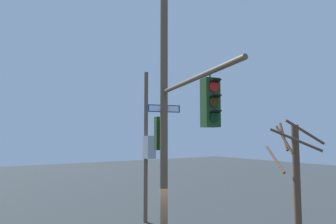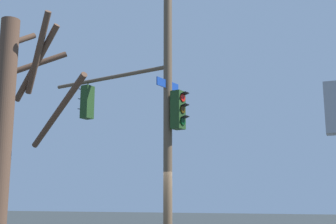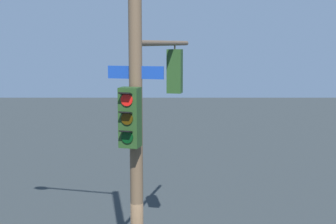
{
  "view_description": "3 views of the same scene",
  "coord_description": "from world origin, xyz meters",
  "views": [
    {
      "loc": [
        5.14,
        8.09,
        4.11
      ],
      "look_at": [
        0.08,
        0.64,
        4.87
      ],
      "focal_mm": 31.84,
      "sensor_mm": 36.0,
      "label": 1
    },
    {
      "loc": [
        -12.02,
        -3.93,
        1.79
      ],
      "look_at": [
        0.12,
        0.15,
        4.27
      ],
      "focal_mm": 47.25,
      "sensor_mm": 36.0,
      "label": 2
    },
    {
      "loc": [
        0.46,
        -8.84,
        5.58
      ],
      "look_at": [
        0.43,
        0.15,
        4.28
      ],
      "focal_mm": 50.83,
      "sensor_mm": 36.0,
      "label": 3
    }
  ],
  "objects": [
    {
      "name": "main_signal_pole_assembly",
      "position": [
        -0.19,
        0.59,
        5.13
      ],
      "size": [
        4.48,
        5.09,
        9.6
      ],
      "rotation": [
        0.0,
        0.0,
        1.32
      ],
      "color": "brown",
      "rests_on": "ground"
    },
    {
      "name": "secondary_pole_assembly",
      "position": [
        -2.28,
        -4.63,
        3.67
      ],
      "size": [
        0.47,
        0.76,
        7.39
      ],
      "rotation": [
        0.0,
        0.0,
        1.52
      ],
      "color": "brown",
      "rests_on": "ground"
    },
    {
      "name": "bare_tree_behind_pole",
      "position": [
        -6.3,
        0.68,
        2.62
      ],
      "size": [
        1.7,
        2.62,
        4.83
      ],
      "color": "brown",
      "rests_on": "ground"
    }
  ]
}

